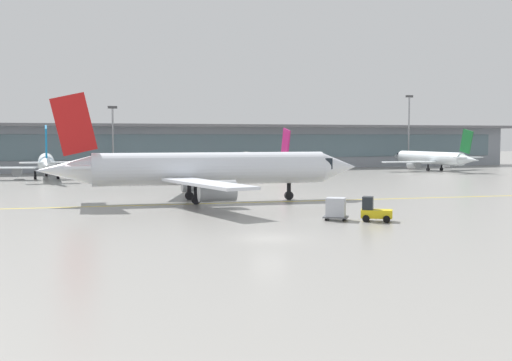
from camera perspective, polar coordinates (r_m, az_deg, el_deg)
The scene contains 11 objects.
ground_plane at distance 46.53m, azimuth 1.18°, elevation -5.07°, with size 400.00×400.00×0.00m, color gray.
taxiway_centreline_stripe at distance 70.34m, azimuth -3.48°, elevation -2.00°, with size 110.00×0.36×0.01m, color yellow.
terminal_concourse at distance 137.60m, azimuth -12.52°, elevation 2.88°, with size 196.00×11.00×9.60m.
gate_airplane_1 at distance 115.01m, azimuth -17.81°, elevation 1.46°, with size 24.86×26.68×8.85m.
gate_airplane_2 at distance 123.55m, azimuth 0.64°, elevation 1.78°, with size 24.14×25.97×8.61m.
gate_airplane_3 at distance 139.48m, azimuth 15.02°, elevation 1.89°, with size 23.88×25.81×8.54m.
taxiing_regional_jet at distance 71.91m, azimuth -4.29°, elevation 0.95°, with size 35.63×33.00×11.79m.
baggage_tug at distance 56.47m, azimuth 10.25°, elevation -2.62°, with size 2.94×2.61×2.10m.
cargo_dolly_lead at distance 56.72m, azimuth 6.97°, elevation -2.39°, with size 2.63×2.48×1.94m.
apron_light_mast_1 at distance 130.32m, azimuth -12.37°, elevation 3.82°, with size 1.80×0.36×12.96m.
apron_light_mast_2 at distance 151.65m, azimuth 13.18°, elevation 4.45°, with size 1.80×0.36×16.27m.
Camera 1 is at (-16.01, -43.08, 7.32)m, focal length 45.90 mm.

